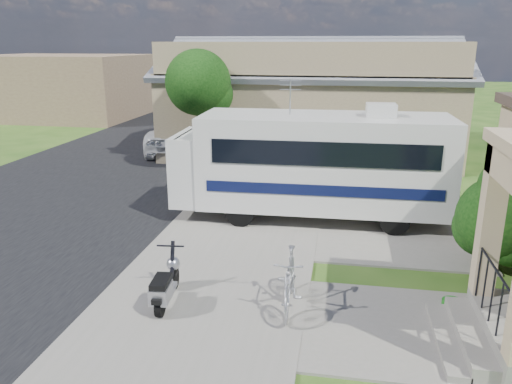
% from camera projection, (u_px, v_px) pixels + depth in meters
% --- Properties ---
extents(ground, '(120.00, 120.00, 0.00)m').
position_uv_depth(ground, '(259.00, 290.00, 10.00)').
color(ground, '#244913').
extents(street_slab, '(9.00, 80.00, 0.02)m').
position_uv_depth(street_slab, '(122.00, 162.00, 20.68)').
color(street_slab, black).
rests_on(street_slab, ground).
extents(sidewalk_slab, '(4.00, 80.00, 0.06)m').
position_uv_depth(sidewalk_slab, '(277.00, 168.00, 19.59)').
color(sidewalk_slab, slate).
rests_on(sidewalk_slab, ground).
extents(driveway_slab, '(7.00, 6.00, 0.05)m').
position_uv_depth(driveway_slab, '(339.00, 219.00, 13.98)').
color(driveway_slab, slate).
rests_on(driveway_slab, ground).
extents(walk_slab, '(4.00, 3.00, 0.05)m').
position_uv_depth(walk_slab, '(421.00, 331.00, 8.55)').
color(walk_slab, slate).
rests_on(walk_slab, ground).
extents(warehouse, '(12.50, 8.40, 5.04)m').
position_uv_depth(warehouse, '(311.00, 107.00, 22.60)').
color(warehouse, '#867253').
rests_on(warehouse, ground).
extents(distant_bldg_far, '(10.00, 8.00, 4.00)m').
position_uv_depth(distant_bldg_far, '(62.00, 86.00, 33.02)').
color(distant_bldg_far, brown).
rests_on(distant_bldg_far, ground).
extents(distant_bldg_near, '(8.00, 7.00, 3.20)m').
position_uv_depth(distant_bldg_near, '(157.00, 80.00, 44.11)').
color(distant_bldg_near, '#867253').
rests_on(distant_bldg_near, ground).
extents(street_tree_a, '(2.44, 2.40, 4.58)m').
position_uv_depth(street_tree_a, '(201.00, 86.00, 18.22)').
color(street_tree_a, black).
rests_on(street_tree_a, ground).
extents(street_tree_b, '(2.44, 2.40, 4.73)m').
position_uv_depth(street_tree_b, '(251.00, 69.00, 27.61)').
color(street_tree_b, black).
rests_on(street_tree_b, ground).
extents(street_tree_c, '(2.44, 2.40, 4.42)m').
position_uv_depth(street_tree_c, '(274.00, 67.00, 36.18)').
color(street_tree_c, black).
rests_on(street_tree_c, ground).
extents(motorhome, '(7.49, 2.56, 3.81)m').
position_uv_depth(motorhome, '(313.00, 162.00, 13.68)').
color(motorhome, beige).
rests_on(motorhome, ground).
extents(shrub, '(2.03, 1.94, 2.49)m').
position_uv_depth(shrub, '(503.00, 215.00, 10.56)').
color(shrub, black).
rests_on(shrub, ground).
extents(scooter, '(0.53, 1.52, 1.00)m').
position_uv_depth(scooter, '(165.00, 285.00, 9.26)').
color(scooter, black).
rests_on(scooter, ground).
extents(bicycle, '(0.56, 1.83, 1.09)m').
position_uv_depth(bicycle, '(290.00, 283.00, 9.11)').
color(bicycle, '#A1A1A8').
rests_on(bicycle, ground).
extents(pickup_truck, '(3.63, 6.10, 1.59)m').
position_uv_depth(pickup_truck, '(183.00, 133.00, 22.77)').
color(pickup_truck, silver).
rests_on(pickup_truck, ground).
extents(van, '(2.94, 5.99, 1.68)m').
position_uv_depth(van, '(209.00, 112.00, 29.48)').
color(van, silver).
rests_on(van, ground).
extents(garden_hose, '(0.37, 0.37, 0.17)m').
position_uv_depth(garden_hose, '(452.00, 306.00, 9.25)').
color(garden_hose, '#156915').
rests_on(garden_hose, ground).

